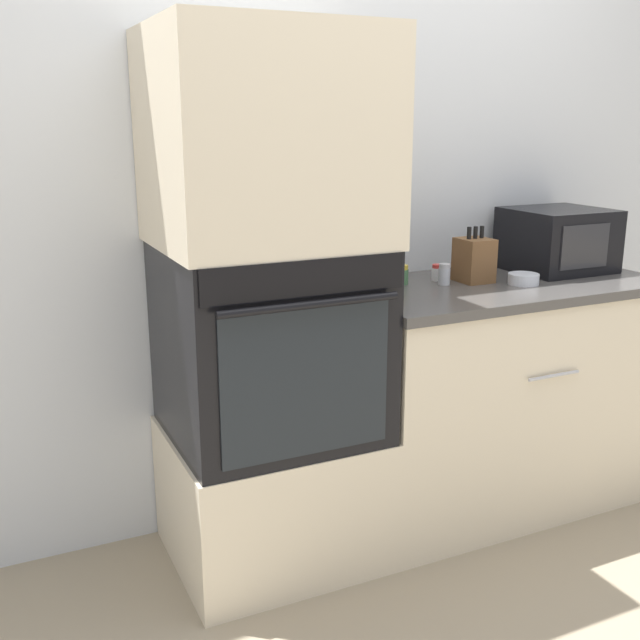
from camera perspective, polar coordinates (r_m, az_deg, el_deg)
The scene contains 12 objects.
ground_plane at distance 2.68m, azimuth 6.07°, elevation -18.58°, with size 12.00×12.00×0.00m, color gray.
wall_back at distance 2.80m, azimuth -0.02°, elevation 10.33°, with size 8.00×0.05×2.50m.
oven_cabinet_base at distance 2.66m, azimuth -3.69°, elevation -12.97°, with size 0.68×0.60×0.46m.
wall_oven at distance 2.45m, azimuth -3.87°, elevation -1.58°, with size 0.65×0.64×0.63m.
oven_cabinet_upper at distance 2.35m, azimuth -4.18°, elevation 13.61°, with size 0.68×0.60×0.65m.
counter_unit at distance 3.01m, azimuth 13.14°, elevation -5.43°, with size 1.22×0.63×0.89m.
microwave at distance 3.15m, azimuth 17.63°, elevation 5.85°, with size 0.37×0.35×0.25m.
knife_block at distance 2.85m, azimuth 11.65°, elevation 4.52°, with size 0.12×0.13×0.21m.
bowl at distance 2.86m, azimuth 15.25°, elevation 3.04°, with size 0.11×0.11×0.04m.
condiment_jar_near at distance 2.77m, azimuth 6.21°, elevation 3.44°, with size 0.05×0.05×0.07m.
condiment_jar_mid at distance 2.78m, azimuth 9.44°, elevation 3.44°, with size 0.04×0.04×0.08m.
condiment_jar_far at distance 2.86m, azimuth 8.90°, elevation 3.59°, with size 0.04×0.04×0.06m.
Camera 1 is at (-1.19, -1.89, 1.48)m, focal length 42.00 mm.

